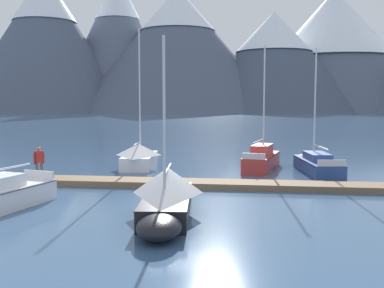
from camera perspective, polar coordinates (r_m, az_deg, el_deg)
ground_plane at (r=19.17m, az=-1.58°, el=-7.69°), size 700.00×700.00×0.00m
mountain_west_summit at (r=201.48m, az=-18.20°, el=12.42°), size 70.90×70.90×57.46m
mountain_central_massif at (r=209.58m, az=-9.43°, el=12.78°), size 58.80×58.80×60.87m
mountain_shoulder_ridge at (r=197.77m, az=-1.83°, el=12.07°), size 90.49×90.49×52.51m
mountain_east_summit at (r=197.40m, az=10.35°, el=10.53°), size 77.02×77.02×42.25m
mountain_rear_spur at (r=222.80m, az=17.58°, el=11.77°), size 93.92×93.92×55.37m
dock at (r=23.04m, az=-0.44°, el=-5.08°), size 26.02×2.79×0.30m
sailboat_mid_dock_port at (r=29.95m, az=-6.63°, el=-1.48°), size 2.30×5.94×9.09m
sailboat_mid_dock_starboard at (r=17.04m, az=-3.26°, el=-6.53°), size 2.20×6.82×6.66m
sailboat_far_berth at (r=29.40m, az=9.02°, el=-1.87°), size 2.89×6.21×7.90m
sailboat_outer_slip at (r=28.69m, az=15.42°, el=-2.42°), size 2.21×6.95×7.62m
person_on_dock at (r=24.86m, az=-18.95°, el=-1.99°), size 0.42×0.46×1.69m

